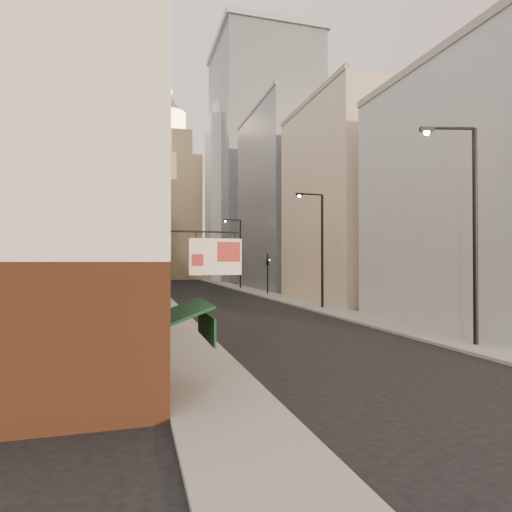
% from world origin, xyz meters
% --- Properties ---
extents(ground, '(360.00, 360.00, 0.00)m').
position_xyz_m(ground, '(0.00, 0.00, 0.00)').
color(ground, black).
rests_on(ground, ground).
extents(sidewalk_left, '(3.00, 140.00, 0.15)m').
position_xyz_m(sidewalk_left, '(-6.50, 55.00, 0.07)').
color(sidewalk_left, gray).
rests_on(sidewalk_left, ground).
extents(sidewalk_right, '(3.00, 140.00, 0.15)m').
position_xyz_m(sidewalk_right, '(6.50, 55.00, 0.07)').
color(sidewalk_right, gray).
rests_on(sidewalk_right, ground).
extents(near_building_left, '(8.30, 23.04, 12.30)m').
position_xyz_m(near_building_left, '(-10.99, 9.00, 6.02)').
color(near_building_left, brown).
rests_on(near_building_left, ground).
extents(left_bldg_beige, '(8.00, 12.00, 16.00)m').
position_xyz_m(left_bldg_beige, '(-12.00, 26.00, 8.00)').
color(left_bldg_beige, '#C2AB90').
rests_on(left_bldg_beige, ground).
extents(left_bldg_grey, '(8.00, 16.00, 20.00)m').
position_xyz_m(left_bldg_grey, '(-12.00, 42.00, 10.00)').
color(left_bldg_grey, '#A3A2A8').
rests_on(left_bldg_grey, ground).
extents(left_bldg_tan, '(8.00, 18.00, 17.00)m').
position_xyz_m(left_bldg_tan, '(-12.00, 60.00, 8.50)').
color(left_bldg_tan, tan).
rests_on(left_bldg_tan, ground).
extents(left_bldg_wingrid, '(8.00, 20.00, 24.00)m').
position_xyz_m(left_bldg_wingrid, '(-12.00, 80.00, 12.00)').
color(left_bldg_wingrid, gray).
rests_on(left_bldg_wingrid, ground).
extents(right_bldg_grey, '(8.00, 16.00, 16.00)m').
position_xyz_m(right_bldg_grey, '(12.00, 12.00, 8.00)').
color(right_bldg_grey, '#A3A2A8').
rests_on(right_bldg_grey, ground).
extents(right_bldg_beige, '(8.00, 16.00, 20.00)m').
position_xyz_m(right_bldg_beige, '(12.00, 30.00, 10.00)').
color(right_bldg_beige, '#C2AB90').
rests_on(right_bldg_beige, ground).
extents(right_bldg_wingrid, '(8.00, 20.00, 26.00)m').
position_xyz_m(right_bldg_wingrid, '(12.00, 50.00, 13.00)').
color(right_bldg_wingrid, gray).
rests_on(right_bldg_wingrid, ground).
extents(highrise, '(21.00, 23.00, 51.20)m').
position_xyz_m(highrise, '(18.00, 78.00, 25.66)').
color(highrise, gray).
rests_on(highrise, ground).
extents(clock_tower, '(14.00, 14.00, 44.90)m').
position_xyz_m(clock_tower, '(-1.00, 92.00, 17.63)').
color(clock_tower, tan).
rests_on(clock_tower, ground).
extents(white_tower, '(8.00, 8.00, 41.50)m').
position_xyz_m(white_tower, '(10.00, 78.00, 18.61)').
color(white_tower, silver).
rests_on(white_tower, ground).
extents(streetlamp_near, '(2.66, 0.87, 10.31)m').
position_xyz_m(streetlamp_near, '(6.21, 6.66, 5.89)').
color(streetlamp_near, black).
rests_on(streetlamp_near, ground).
extents(streetlamp_mid, '(2.55, 0.42, 9.74)m').
position_xyz_m(streetlamp_mid, '(6.28, 23.49, 5.56)').
color(streetlamp_mid, black).
rests_on(streetlamp_mid, ground).
extents(streetlamp_far, '(2.67, 0.27, 10.18)m').
position_xyz_m(streetlamp_far, '(6.00, 51.18, 5.81)').
color(streetlamp_far, black).
rests_on(streetlamp_far, ground).
extents(traffic_light_left, '(0.55, 0.43, 5.00)m').
position_xyz_m(traffic_light_left, '(-6.57, 41.49, 3.46)').
color(traffic_light_left, black).
rests_on(traffic_light_left, ground).
extents(traffic_light_right, '(0.72, 0.72, 5.00)m').
position_xyz_m(traffic_light_right, '(6.67, 39.25, 3.85)').
color(traffic_light_right, black).
rests_on(traffic_light_right, ground).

